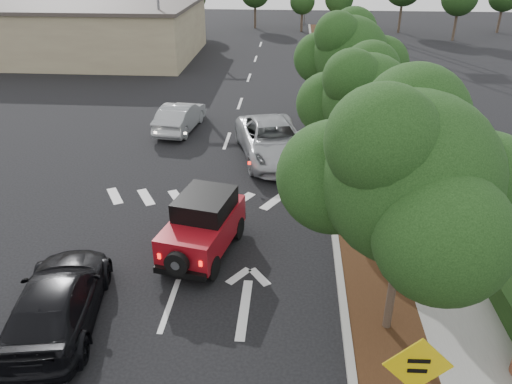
# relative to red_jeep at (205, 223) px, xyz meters

# --- Properties ---
(ground) EXTENTS (120.00, 120.00, 0.00)m
(ground) POSITION_rel_red_jeep_xyz_m (-0.54, -2.68, -0.96)
(ground) COLOR black
(ground) RESTS_ON ground
(curb) EXTENTS (0.20, 70.00, 0.15)m
(curb) POSITION_rel_red_jeep_xyz_m (4.06, 9.32, -0.88)
(curb) COLOR #9E9B93
(curb) RESTS_ON ground
(planting_strip) EXTENTS (1.80, 70.00, 0.12)m
(planting_strip) POSITION_rel_red_jeep_xyz_m (5.06, 9.32, -0.90)
(planting_strip) COLOR black
(planting_strip) RESTS_ON ground
(sidewalk) EXTENTS (2.00, 70.00, 0.12)m
(sidewalk) POSITION_rel_red_jeep_xyz_m (6.96, 9.32, -0.90)
(sidewalk) COLOR gray
(sidewalk) RESTS_ON ground
(hedge) EXTENTS (0.80, 70.00, 0.80)m
(hedge) POSITION_rel_red_jeep_xyz_m (8.36, 9.32, -0.56)
(hedge) COLOR black
(hedge) RESTS_ON ground
(commercial_building) EXTENTS (22.00, 12.00, 4.00)m
(commercial_building) POSITION_rel_red_jeep_xyz_m (-16.54, 27.32, 1.04)
(commercial_building) COLOR gray
(commercial_building) RESTS_ON ground
(transmission_tower) EXTENTS (7.00, 4.00, 28.00)m
(transmission_tower) POSITION_rel_red_jeep_xyz_m (5.46, 45.32, -0.96)
(transmission_tower) COLOR slate
(transmission_tower) RESTS_ON ground
(street_tree_near) EXTENTS (3.80, 3.80, 5.92)m
(street_tree_near) POSITION_rel_red_jeep_xyz_m (5.06, -3.18, -0.96)
(street_tree_near) COLOR black
(street_tree_near) RESTS_ON ground
(street_tree_mid) EXTENTS (3.20, 3.20, 5.32)m
(street_tree_mid) POSITION_rel_red_jeep_xyz_m (5.06, 3.82, -0.96)
(street_tree_mid) COLOR black
(street_tree_mid) RESTS_ON ground
(street_tree_far) EXTENTS (3.40, 3.40, 5.62)m
(street_tree_far) POSITION_rel_red_jeep_xyz_m (5.06, 10.32, -0.96)
(street_tree_far) COLOR black
(street_tree_far) RESTS_ON ground
(light_pole_a) EXTENTS (2.00, 0.22, 9.00)m
(light_pole_a) POSITION_rel_red_jeep_xyz_m (-7.04, 23.32, -0.96)
(light_pole_a) COLOR slate
(light_pole_a) RESTS_ON ground
(light_pole_b) EXTENTS (2.00, 0.22, 9.00)m
(light_pole_b) POSITION_rel_red_jeep_xyz_m (-8.04, 35.32, -0.96)
(light_pole_b) COLOR slate
(light_pole_b) RESTS_ON ground
(red_jeep) EXTENTS (2.30, 3.84, 1.89)m
(red_jeep) POSITION_rel_red_jeep_xyz_m (0.00, 0.00, 0.00)
(red_jeep) COLOR black
(red_jeep) RESTS_ON ground
(silver_suv_ahead) EXTENTS (4.02, 6.26, 1.61)m
(silver_suv_ahead) POSITION_rel_red_jeep_xyz_m (1.73, 7.46, -0.15)
(silver_suv_ahead) COLOR #9FA2A6
(silver_suv_ahead) RESTS_ON ground
(black_suv_oncoming) EXTENTS (2.74, 5.12, 1.41)m
(black_suv_oncoming) POSITION_rel_red_jeep_xyz_m (-3.11, -3.54, -0.25)
(black_suv_oncoming) COLOR black
(black_suv_oncoming) RESTS_ON ground
(silver_sedan_oncoming) EXTENTS (1.96, 4.35, 1.39)m
(silver_sedan_oncoming) POSITION_rel_red_jeep_xyz_m (-3.06, 10.67, -0.26)
(silver_sedan_oncoming) COLOR #979A9E
(silver_sedan_oncoming) RESTS_ON ground
(parked_suv) EXTENTS (4.49, 2.11, 1.48)m
(parked_suv) POSITION_rel_red_jeep_xyz_m (-8.33, 24.03, -0.22)
(parked_suv) COLOR #B6B9BE
(parked_suv) RESTS_ON ground
(speed_hump_sign) EXTENTS (1.23, 0.11, 2.62)m
(speed_hump_sign) POSITION_rel_red_jeep_xyz_m (4.86, -6.39, 0.85)
(speed_hump_sign) COLOR slate
(speed_hump_sign) RESTS_ON ground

